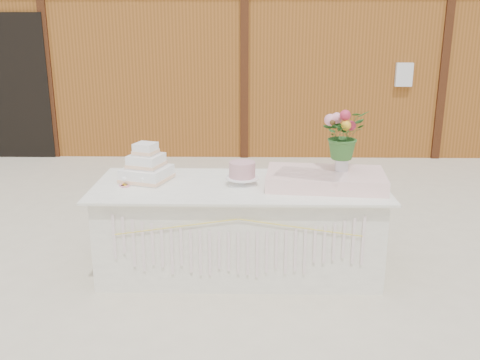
{
  "coord_description": "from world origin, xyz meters",
  "views": [
    {
      "loc": [
        0.08,
        -4.23,
        2.06
      ],
      "look_at": [
        0.0,
        0.3,
        0.72
      ],
      "focal_mm": 40.0,
      "sensor_mm": 36.0,
      "label": 1
    }
  ],
  "objects": [
    {
      "name": "ground",
      "position": [
        0.0,
        0.0,
        0.0
      ],
      "size": [
        80.0,
        80.0,
        0.0
      ],
      "primitive_type": "plane",
      "color": "beige",
      "rests_on": "ground"
    },
    {
      "name": "barn",
      "position": [
        -0.01,
        5.99,
        1.68
      ],
      "size": [
        12.6,
        4.6,
        3.3
      ],
      "color": "brown",
      "rests_on": "ground"
    },
    {
      "name": "cake_table",
      "position": [
        0.0,
        -0.0,
        0.39
      ],
      "size": [
        2.4,
        1.0,
        0.77
      ],
      "color": "white",
      "rests_on": "ground"
    },
    {
      "name": "wedding_cake",
      "position": [
        -0.78,
        0.09,
        0.88
      ],
      "size": [
        0.46,
        0.46,
        0.33
      ],
      "rotation": [
        0.0,
        0.0,
        -0.32
      ],
      "color": "white",
      "rests_on": "cake_table"
    },
    {
      "name": "pink_cake_stand",
      "position": [
        0.02,
        -0.02,
        0.88
      ],
      "size": [
        0.27,
        0.27,
        0.2
      ],
      "color": "white",
      "rests_on": "cake_table"
    },
    {
      "name": "satin_runner",
      "position": [
        0.7,
        -0.03,
        0.83
      ],
      "size": [
        1.0,
        0.64,
        0.12
      ],
      "primitive_type": "cube",
      "rotation": [
        0.0,
        0.0,
        -0.1
      ],
      "color": "#FFD2CD",
      "rests_on": "cake_table"
    },
    {
      "name": "flower_vase",
      "position": [
        0.84,
        0.01,
        0.97
      ],
      "size": [
        0.11,
        0.11,
        0.15
      ],
      "primitive_type": "cylinder",
      "color": "silver",
      "rests_on": "satin_runner"
    },
    {
      "name": "bouquet",
      "position": [
        0.84,
        0.01,
        1.24
      ],
      "size": [
        0.47,
        0.46,
        0.4
      ],
      "primitive_type": "imported",
      "rotation": [
        0.0,
        0.0,
        0.64
      ],
      "color": "#2F6026",
      "rests_on": "flower_vase"
    },
    {
      "name": "loose_flowers",
      "position": [
        -0.97,
        0.01,
        0.78
      ],
      "size": [
        0.16,
        0.36,
        0.02
      ],
      "primitive_type": null,
      "rotation": [
        0.0,
        0.0,
        -0.04
      ],
      "color": "pink",
      "rests_on": "cake_table"
    }
  ]
}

